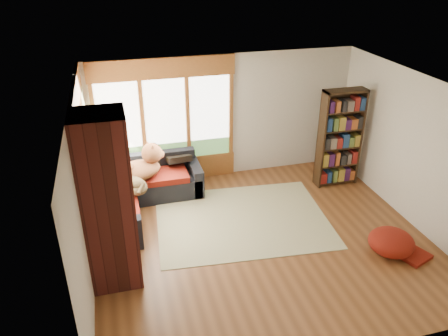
{
  "coord_description": "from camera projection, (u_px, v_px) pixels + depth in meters",
  "views": [
    {
      "loc": [
        -2.18,
        -5.71,
        4.43
      ],
      "look_at": [
        -0.41,
        0.93,
        0.95
      ],
      "focal_mm": 35.0,
      "sensor_mm": 36.0,
      "label": 1
    }
  ],
  "objects": [
    {
      "name": "windows_left",
      "position": [
        85.0,
        156.0,
        7.22
      ],
      "size": [
        0.1,
        2.62,
        1.9
      ],
      "color": "#985A26",
      "rests_on": "wall_left"
    },
    {
      "name": "wall_back",
      "position": [
        224.0,
        117.0,
        8.99
      ],
      "size": [
        5.5,
        0.04,
        2.6
      ],
      "primitive_type": "cube",
      "color": "silver",
      "rests_on": "ground"
    },
    {
      "name": "brick_chimney",
      "position": [
        108.0,
        203.0,
        5.98
      ],
      "size": [
        0.7,
        0.7,
        2.6
      ],
      "primitive_type": "cube",
      "color": "#471914",
      "rests_on": "ground"
    },
    {
      "name": "bookshelf",
      "position": [
        340.0,
        138.0,
        8.74
      ],
      "size": [
        0.86,
        0.29,
        2.01
      ],
      "color": "#301E10",
      "rests_on": "ground"
    },
    {
      "name": "floor",
      "position": [
        261.0,
        239.0,
        7.42
      ],
      "size": [
        5.5,
        5.5,
        0.0
      ],
      "primitive_type": "plane",
      "color": "brown",
      "rests_on": "ground"
    },
    {
      "name": "windows_back",
      "position": [
        166.0,
        121.0,
        8.67
      ],
      "size": [
        2.82,
        0.1,
        1.9
      ],
      "color": "#985A26",
      "rests_on": "wall_back"
    },
    {
      "name": "ceiling",
      "position": [
        268.0,
        90.0,
        6.25
      ],
      "size": [
        5.5,
        5.5,
        0.0
      ],
      "primitive_type": "plane",
      "color": "white"
    },
    {
      "name": "wall_front",
      "position": [
        343.0,
        274.0,
        4.68
      ],
      "size": [
        5.5,
        0.04,
        2.6
      ],
      "primitive_type": "cube",
      "color": "silver",
      "rests_on": "ground"
    },
    {
      "name": "throw_pillows",
      "position": [
        138.0,
        166.0,
        8.15
      ],
      "size": [
        1.98,
        1.68,
        0.45
      ],
      "color": "black",
      "rests_on": "sectional_sofa"
    },
    {
      "name": "dog_tan",
      "position": [
        139.0,
        163.0,
        8.15
      ],
      "size": [
        1.15,
        0.92,
        0.56
      ],
      "rotation": [
        0.0,
        0.0,
        0.35
      ],
      "color": "brown",
      "rests_on": "sectional_sofa"
    },
    {
      "name": "dog_brindle",
      "position": [
        129.0,
        179.0,
        7.76
      ],
      "size": [
        0.75,
        0.87,
        0.43
      ],
      "rotation": [
        0.0,
        0.0,
        2.04
      ],
      "color": "#3F3120",
      "rests_on": "sectional_sofa"
    },
    {
      "name": "pouf",
      "position": [
        391.0,
        242.0,
        7.01
      ],
      "size": [
        0.95,
        0.95,
        0.39
      ],
      "primitive_type": "ellipsoid",
      "rotation": [
        0.0,
        0.0,
        -0.39
      ],
      "color": "maroon",
      "rests_on": "area_rug"
    },
    {
      "name": "area_rug",
      "position": [
        242.0,
        219.0,
        7.94
      ],
      "size": [
        3.24,
        2.59,
        0.01
      ],
      "primitive_type": "cube",
      "rotation": [
        0.0,
        0.0,
        -0.08
      ],
      "color": "#E9E6C1",
      "rests_on": "ground"
    },
    {
      "name": "wall_right",
      "position": [
        416.0,
        152.0,
        7.47
      ],
      "size": [
        0.04,
        5.0,
        2.6
      ],
      "primitive_type": "cube",
      "color": "silver",
      "rests_on": "ground"
    },
    {
      "name": "roller_blind",
      "position": [
        85.0,
        116.0,
        7.76
      ],
      "size": [
        0.03,
        0.72,
        0.9
      ],
      "primitive_type": "cube",
      "color": "gray",
      "rests_on": "wall_left"
    },
    {
      "name": "sectional_sofa",
      "position": [
        135.0,
        190.0,
        8.3
      ],
      "size": [
        2.2,
        2.2,
        0.8
      ],
      "rotation": [
        0.0,
        0.0,
        0.03
      ],
      "color": "black",
      "rests_on": "ground"
    },
    {
      "name": "wall_left",
      "position": [
        82.0,
        194.0,
        6.2
      ],
      "size": [
        0.04,
        5.0,
        2.6
      ],
      "primitive_type": "cube",
      "color": "silver",
      "rests_on": "ground"
    }
  ]
}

